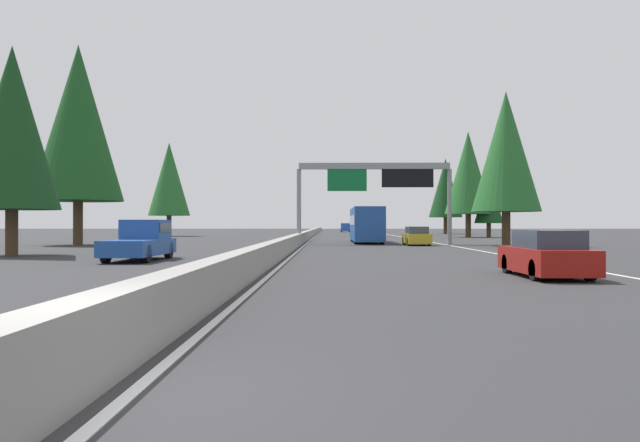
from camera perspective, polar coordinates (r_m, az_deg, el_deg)
ground_plane at (r=65.93m, az=-1.04°, el=-1.73°), size 320.00×320.00×0.00m
median_barrier at (r=85.92m, az=-0.80°, el=-1.10°), size 180.00×0.56×0.90m
shoulder_stripe_right at (r=76.47m, az=7.87°, el=-1.53°), size 160.00×0.16×0.01m
shoulder_stripe_median at (r=75.92m, az=-0.61°, el=-1.54°), size 160.00×0.16×0.01m
sign_gantry_overhead at (r=50.60m, az=5.23°, el=3.84°), size 0.50×12.68×6.66m
sedan_far_center at (r=20.56m, az=20.21°, el=-2.99°), size 4.40×1.80×1.47m
sedan_distant_a at (r=48.94m, az=8.92°, el=-1.43°), size 4.40×1.80×1.47m
bus_mid_center at (r=55.23m, az=4.29°, el=-0.23°), size 11.50×2.55×3.10m
pickup_near_right at (r=130.02m, az=2.37°, el=-0.62°), size 5.60×2.00×1.86m
sedan_mid_left at (r=112.42m, az=4.40°, el=-0.79°), size 4.40×1.80×1.47m
box_truck_near_center at (r=123.50m, az=3.99°, el=-0.32°), size 8.50×2.40×2.95m
oncoming_near at (r=29.58m, az=-16.16°, el=-1.72°), size 5.60×2.00×1.86m
conifer_right_near at (r=49.90m, az=16.83°, el=6.16°), size 5.25×5.25×11.94m
conifer_right_mid at (r=80.15m, az=15.35°, el=2.04°), size 3.56×3.56×8.10m
conifer_right_far at (r=80.14m, az=13.55°, el=4.35°), size 5.89×5.89×13.39m
conifer_right_distant at (r=107.98m, az=11.54°, el=3.01°), size 5.70×5.70×12.95m
conifer_left_foreground at (r=36.34m, az=-26.62°, el=7.72°), size 4.85×4.85×11.03m
conifer_left_near at (r=52.86m, az=-21.47°, el=8.45°), size 6.99×6.99×15.89m
conifer_left_mid at (r=87.76m, az=-13.79°, el=3.78°), size 5.71×5.71×12.97m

